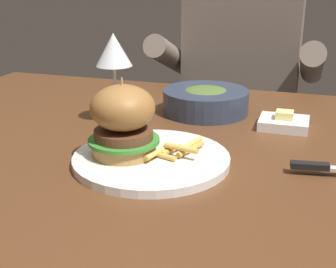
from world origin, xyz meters
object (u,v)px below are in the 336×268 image
Objects in this scene: soup_bowl at (206,100)px; burger_sandwich at (123,120)px; main_plate at (151,159)px; wine_glass at (114,54)px; butter_dish at (284,122)px; diner_person at (239,119)px.

burger_sandwich is at bearing -101.65° from soup_bowl.
wine_glass is (-0.15, 0.19, 0.14)m from main_plate.
burger_sandwich is 0.68× the size of soup_bowl.
soup_bowl is at bearing 162.22° from butter_dish.
soup_bowl is (0.17, 0.12, -0.12)m from wine_glass.
soup_bowl is (0.02, 0.31, 0.02)m from main_plate.
soup_bowl is at bearing 36.44° from wine_glass.
burger_sandwich is 0.36m from butter_dish.
soup_bowl is 0.16× the size of diner_person.
main_plate is at bearing 9.99° from burger_sandwich.
wine_glass is 0.16× the size of diner_person.
main_plate is 2.01× the size of burger_sandwich.
wine_glass is 0.97× the size of soup_bowl.
burger_sandwich reaches higher than main_plate.
soup_bowl is (0.07, 0.32, -0.04)m from burger_sandwich.
diner_person is at bearing 85.48° from burger_sandwich.
burger_sandwich reaches higher than soup_bowl.
diner_person is (0.02, 0.83, -0.18)m from main_plate.
burger_sandwich is 0.70× the size of wine_glass.
diner_person is (0.17, 0.64, -0.32)m from wine_glass.
wine_glass reaches higher than main_plate.
wine_glass is at bearing -143.56° from soup_bowl.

